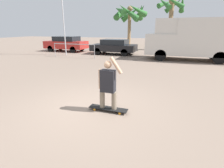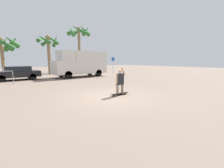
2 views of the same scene
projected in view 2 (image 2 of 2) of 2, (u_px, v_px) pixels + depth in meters
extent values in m
plane|color=gray|center=(110.00, 97.00, 7.78)|extent=(80.00, 80.00, 0.00)
cube|color=black|center=(120.00, 94.00, 8.12)|extent=(1.09, 0.26, 0.02)
cylinder|color=orange|center=(116.00, 96.00, 7.82)|extent=(0.07, 0.03, 0.07)
cylinder|color=orange|center=(113.00, 95.00, 7.99)|extent=(0.07, 0.03, 0.07)
cylinder|color=orange|center=(126.00, 94.00, 8.27)|extent=(0.07, 0.03, 0.07)
cylinder|color=orange|center=(123.00, 93.00, 8.44)|extent=(0.07, 0.03, 0.07)
cylinder|color=gray|center=(117.00, 89.00, 7.98)|extent=(0.14, 0.14, 0.49)
cylinder|color=gray|center=(122.00, 89.00, 8.19)|extent=(0.14, 0.14, 0.49)
cube|color=#232328|center=(120.00, 79.00, 8.00)|extent=(0.38, 0.22, 0.60)
sphere|color=tan|center=(120.00, 71.00, 7.93)|extent=(0.20, 0.20, 0.20)
cylinder|color=tan|center=(117.00, 79.00, 7.86)|extent=(0.09, 0.09, 0.53)
cylinder|color=tan|center=(123.00, 71.00, 8.07)|extent=(0.35, 0.09, 0.44)
cylinder|color=black|center=(68.00, 75.00, 15.26)|extent=(0.80, 0.28, 0.80)
cylinder|color=black|center=(61.00, 74.00, 16.81)|extent=(0.80, 0.28, 0.80)
cylinder|color=black|center=(98.00, 73.00, 17.53)|extent=(0.80, 0.28, 0.80)
cylinder|color=black|center=(90.00, 72.00, 19.08)|extent=(0.80, 0.28, 0.80)
cube|color=silver|center=(63.00, 67.00, 15.87)|extent=(2.08, 2.29, 1.44)
cube|color=black|center=(59.00, 65.00, 15.57)|extent=(0.04, 1.94, 0.72)
cube|color=silver|center=(88.00, 62.00, 17.62)|extent=(3.86, 2.29, 2.47)
cube|color=silver|center=(66.00, 56.00, 15.87)|extent=(1.45, 2.10, 1.03)
cylinder|color=black|center=(2.00, 79.00, 12.92)|extent=(0.60, 0.22, 0.60)
cylinder|color=black|center=(1.00, 77.00, 14.21)|extent=(0.60, 0.22, 0.60)
cylinder|color=black|center=(33.00, 77.00, 14.42)|extent=(0.60, 0.22, 0.60)
cylinder|color=black|center=(30.00, 75.00, 15.72)|extent=(0.60, 0.22, 0.60)
cube|color=black|center=(17.00, 74.00, 14.27)|extent=(3.94, 1.90, 0.56)
cube|color=black|center=(17.00, 69.00, 14.26)|extent=(2.17, 1.67, 0.45)
cylinder|color=#8E704C|center=(79.00, 51.00, 25.33)|extent=(0.45, 0.45, 7.00)
sphere|color=#8E704C|center=(79.00, 29.00, 24.78)|extent=(0.72, 0.72, 0.72)
cone|color=#2D6B2D|center=(86.00, 31.00, 25.39)|extent=(1.11, 2.61, 1.41)
cone|color=#2D6B2D|center=(78.00, 32.00, 25.98)|extent=(2.60, 1.61, 1.45)
cone|color=#2D6B2D|center=(73.00, 32.00, 25.27)|extent=(2.50, 1.84, 1.67)
cone|color=#2D6B2D|center=(72.00, 31.00, 24.22)|extent=(0.97, 2.45, 1.98)
cone|color=#2D6B2D|center=(79.00, 30.00, 23.66)|extent=(2.53, 1.67, 1.75)
cone|color=#2D6B2D|center=(85.00, 30.00, 24.27)|extent=(2.56, 1.62, 1.70)
cylinder|color=#8E704C|center=(49.00, 56.00, 20.48)|extent=(0.44, 0.44, 4.86)
sphere|color=#8E704C|center=(48.00, 38.00, 20.10)|extent=(0.71, 0.71, 0.71)
cone|color=#2D6B2D|center=(55.00, 41.00, 20.73)|extent=(0.53, 1.79, 1.60)
cone|color=#2D6B2D|center=(47.00, 41.00, 20.94)|extent=(1.86, 0.74, 1.57)
cone|color=#2D6B2D|center=(41.00, 39.00, 20.11)|extent=(1.61, 1.87, 1.09)
cone|color=#2D6B2D|center=(44.00, 39.00, 19.22)|extent=(1.66, 1.75, 1.41)
cone|color=#2D6B2D|center=(52.00, 39.00, 19.59)|extent=(1.97, 0.99, 1.37)
cylinder|color=#8E704C|center=(3.00, 57.00, 19.75)|extent=(0.40, 0.40, 4.59)
sphere|color=#8E704C|center=(0.00, 39.00, 19.39)|extent=(0.65, 0.65, 0.65)
cone|color=#2D6B2D|center=(13.00, 43.00, 20.51)|extent=(1.35, 2.87, 1.99)
cone|color=#2D6B2D|center=(11.00, 44.00, 20.75)|extent=(2.17, 2.66, 2.15)
cone|color=#2D6B2D|center=(3.00, 42.00, 18.51)|extent=(2.73, 1.06, 2.24)
cone|color=#2D6B2D|center=(12.00, 41.00, 19.55)|extent=(2.21, 2.79, 1.60)
cylinder|color=#B7B7BC|center=(113.00, 66.00, 18.53)|extent=(0.06, 0.06, 2.23)
cube|color=#19519E|center=(113.00, 59.00, 18.38)|extent=(0.44, 0.02, 0.44)
cylinder|color=#99999E|center=(13.00, 78.00, 11.71)|extent=(0.04, 0.04, 1.05)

